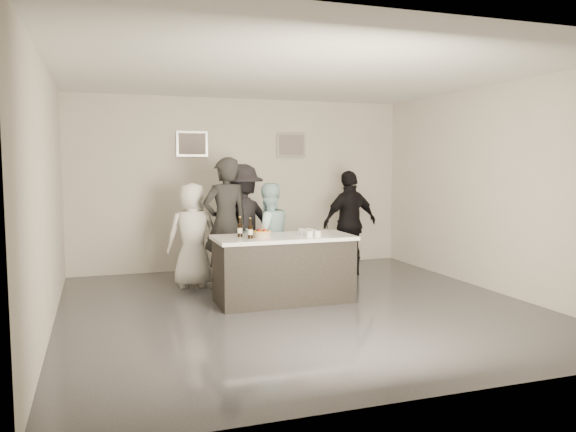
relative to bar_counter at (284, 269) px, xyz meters
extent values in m
plane|color=#3D3D42|center=(0.11, -0.36, -0.45)|extent=(6.00, 6.00, 0.00)
plane|color=white|center=(0.11, -0.36, 2.55)|extent=(6.00, 6.00, 0.00)
cube|color=beige|center=(0.11, 2.64, 1.05)|extent=(6.00, 0.04, 3.00)
cube|color=beige|center=(0.11, -3.36, 1.05)|extent=(6.00, 0.04, 3.00)
cube|color=beige|center=(-2.89, -0.36, 1.05)|extent=(0.04, 6.00, 3.00)
cube|color=beige|center=(3.11, -0.36, 1.05)|extent=(0.04, 6.00, 3.00)
cube|color=#B2B2B7|center=(-0.79, 2.61, 1.75)|extent=(0.54, 0.04, 0.44)
cube|color=#B2B2B7|center=(1.01, 2.61, 1.75)|extent=(0.54, 0.04, 0.44)
cube|color=white|center=(0.00, 0.00, 0.00)|extent=(1.86, 0.86, 0.90)
cylinder|color=orange|center=(-0.32, -0.06, 0.49)|extent=(0.23, 0.23, 0.08)
cylinder|color=black|center=(-0.58, 0.08, 0.58)|extent=(0.07, 0.07, 0.26)
cylinder|color=black|center=(-0.50, -0.12, 0.58)|extent=(0.07, 0.07, 0.26)
cube|color=gold|center=(0.34, -0.07, 0.49)|extent=(0.19, 0.40, 0.08)
cube|color=pink|center=(-0.33, -0.31, 0.45)|extent=(0.24, 0.08, 0.01)
imported|color=black|center=(-0.57, 0.99, 0.53)|extent=(0.80, 0.62, 1.96)
imported|color=#B0DFE6|center=(0.04, 0.85, 0.34)|extent=(0.84, 0.69, 1.58)
imported|color=white|center=(-1.01, 1.32, 0.34)|extent=(0.78, 0.52, 1.58)
imported|color=black|center=(1.63, 1.38, 0.42)|extent=(1.08, 0.60, 1.75)
imported|color=black|center=(-0.25, 1.33, 0.48)|extent=(1.36, 1.05, 1.86)
camera|label=1|loc=(-2.35, -7.09, 1.43)|focal=35.00mm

